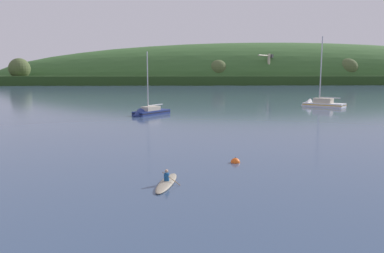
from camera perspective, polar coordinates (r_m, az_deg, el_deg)
far_shoreline_hill at (r=267.39m, az=11.89°, el=6.63°), size 520.99×135.27×54.93m
dockside_crane at (r=228.70m, az=11.60°, el=8.57°), size 10.87×12.19×18.06m
sailboat_near_mooring at (r=79.29m, az=18.83°, el=3.11°), size 8.73×7.76×15.26m
sailboat_midwater_white at (r=59.89m, az=-6.77°, el=2.01°), size 6.18×7.59×10.97m
canoe_with_paddler at (r=22.77m, az=-3.91°, el=-8.56°), size 1.72×4.30×1.02m
mooring_buoy_far_upstream at (r=28.18m, az=6.65°, el=-5.51°), size 0.70×0.70×0.78m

